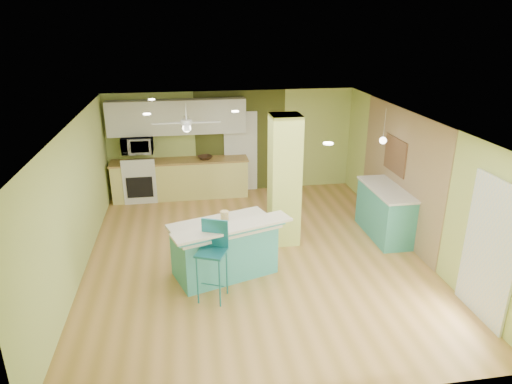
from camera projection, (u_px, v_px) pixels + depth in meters
floor at (254, 255)px, 8.43m from camera, size 6.00×7.00×0.01m
ceiling at (254, 121)px, 7.54m from camera, size 6.00×7.00×0.01m
wall_back at (232, 142)px, 11.22m from camera, size 6.00×0.01×2.50m
wall_front at (306, 310)px, 4.75m from camera, size 6.00×0.01×2.50m
wall_left at (75, 202)px, 7.54m from camera, size 0.01×7.00×2.50m
wall_right at (415, 183)px, 8.43m from camera, size 0.01×7.00×2.50m
wood_panel at (399, 173)px, 8.98m from camera, size 0.02×3.40×2.50m
olive_accent at (240, 142)px, 11.23m from camera, size 2.20×0.02×2.50m
interior_door at (241, 152)px, 11.30m from camera, size 0.82×0.05×2.00m
french_door at (489, 251)px, 6.37m from camera, size 0.04×1.08×2.10m
column at (284, 181)px, 8.54m from camera, size 0.55×0.55×2.50m
kitchen_run at (181, 179)px, 11.02m from camera, size 3.25×0.63×0.94m
stove at (141, 181)px, 10.88m from camera, size 0.76×0.66×1.08m
upper_cabinets at (177, 117)px, 10.61m from camera, size 3.20×0.34×0.80m
microwave at (137, 145)px, 10.57m from camera, size 0.70×0.48×0.39m
ceiling_fan at (186, 123)px, 9.37m from camera, size 1.41×1.41×0.61m
pendant_lamp at (383, 140)px, 8.84m from camera, size 0.14×0.14×0.69m
wall_decor at (395, 155)px, 9.06m from camera, size 0.03×0.90×0.70m
peninsula at (225, 248)px, 7.66m from camera, size 2.08×1.57×1.05m
bar_stool at (213, 248)px, 6.90m from camera, size 0.55×0.55×1.27m
side_counter at (385, 212)px, 9.04m from camera, size 0.67×1.57×1.01m
fruit_bowl at (205, 158)px, 10.90m from camera, size 0.43×0.43×0.08m
canister at (225, 217)px, 7.60m from camera, size 0.14×0.14×0.19m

